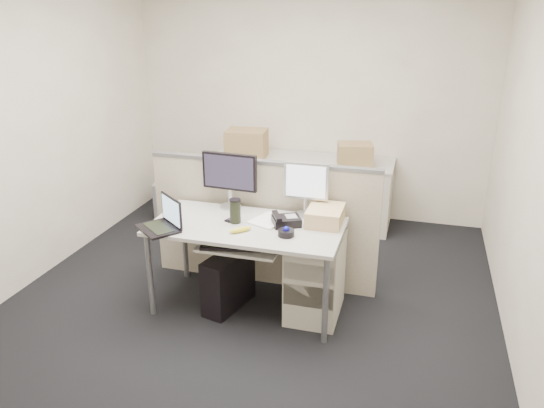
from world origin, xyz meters
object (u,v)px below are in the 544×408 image
(monitor_main, at_px, (230,181))
(desk_phone, at_px, (286,221))
(laptop, at_px, (157,215))
(desk, at_px, (247,232))

(monitor_main, relative_size, desk_phone, 2.27)
(monitor_main, height_order, laptop, monitor_main)
(desk, xyz_separation_m, monitor_main, (-0.25, 0.32, 0.30))
(monitor_main, distance_m, laptop, 0.71)
(desk, bearing_deg, desk_phone, 14.93)
(monitor_main, bearing_deg, laptop, -117.88)
(desk, distance_m, laptop, 0.71)
(monitor_main, bearing_deg, desk, -48.22)
(desk, height_order, laptop, laptop)
(monitor_main, xyz_separation_m, laptop, (-0.37, -0.60, -0.12))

